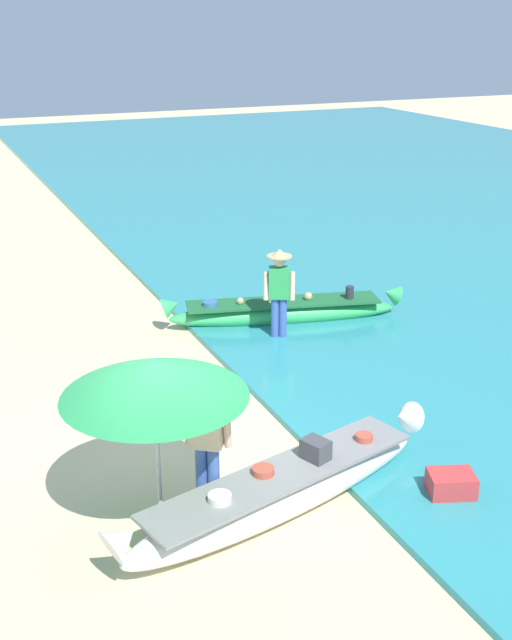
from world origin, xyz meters
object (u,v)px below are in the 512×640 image
at_px(person_tourist_customer, 207,440).
at_px(cooler_box, 451,487).
at_px(boat_white_foreground, 282,491).
at_px(patio_umbrella_large, 154,379).
at_px(person_vendor_hatted, 279,289).
at_px(boat_green_midground, 283,311).

bearing_deg(person_tourist_customer, cooler_box, -18.37).
bearing_deg(boat_white_foreground, patio_umbrella_large, 164.82).
bearing_deg(person_vendor_hatted, cooler_box, -92.95).
distance_m(person_tourist_customer, cooler_box, 3.00).
relative_size(person_tourist_customer, patio_umbrella_large, 0.84).
height_order(boat_white_foreground, cooler_box, boat_white_foreground).
xyz_separation_m(boat_white_foreground, cooler_box, (1.95, -0.59, -0.12)).
distance_m(boat_white_foreground, boat_green_midground, 6.10).
relative_size(boat_green_midground, person_tourist_customer, 2.63).
xyz_separation_m(person_tourist_customer, patio_umbrella_large, (-0.56, 0.05, 0.85)).
distance_m(boat_white_foreground, person_tourist_customer, 1.09).
xyz_separation_m(person_tourist_customer, cooler_box, (2.74, -0.91, -0.80)).
bearing_deg(person_vendor_hatted, boat_white_foreground, -115.11).
bearing_deg(person_tourist_customer, patio_umbrella_large, 175.38).
xyz_separation_m(boat_green_midground, person_vendor_hatted, (-0.44, -0.74, 0.73)).
distance_m(patio_umbrella_large, cooler_box, 3.81).
relative_size(boat_white_foreground, person_vendor_hatted, 2.64).
relative_size(person_vendor_hatted, person_tourist_customer, 0.99).
height_order(person_vendor_hatted, patio_umbrella_large, patio_umbrella_large).
distance_m(boat_white_foreground, cooler_box, 2.04).
xyz_separation_m(boat_white_foreground, person_vendor_hatted, (2.22, 4.74, 0.69)).
relative_size(person_vendor_hatted, cooler_box, 3.16).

